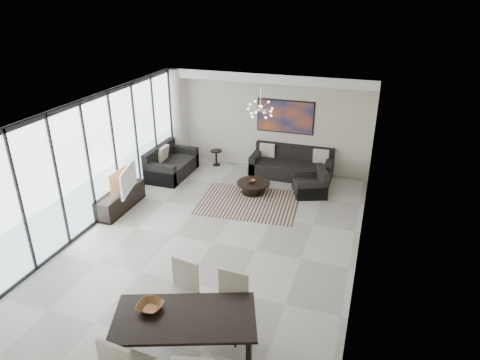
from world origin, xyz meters
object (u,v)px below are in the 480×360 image
at_px(dining_table, 185,321).
at_px(tv_console, 120,200).
at_px(coffee_table, 253,187).
at_px(sofa_main, 292,167).
at_px(television, 124,180).

bearing_deg(dining_table, tv_console, 133.06).
distance_m(coffee_table, tv_console, 3.45).
relative_size(sofa_main, dining_table, 1.04).
distance_m(coffee_table, dining_table, 5.81).
bearing_deg(coffee_table, tv_console, -146.39).
distance_m(television, dining_table, 5.14).
distance_m(coffee_table, sofa_main, 1.62).
height_order(coffee_table, television, television).
height_order(tv_console, dining_table, dining_table).
height_order(coffee_table, sofa_main, sofa_main).
xyz_separation_m(television, dining_table, (3.41, -3.84, -0.07)).
bearing_deg(television, dining_table, -152.89).
xyz_separation_m(tv_console, television, (0.16, 0.01, 0.57)).
relative_size(coffee_table, dining_table, 0.40).
relative_size(television, dining_table, 0.49).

